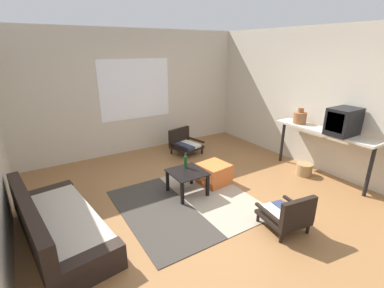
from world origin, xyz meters
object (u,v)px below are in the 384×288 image
(console_shelf, at_px, (323,135))
(coffee_table, at_px, (187,176))
(ottoman_orange, at_px, (214,174))
(crt_television, at_px, (343,121))
(armchair_striped_foreground, at_px, (288,215))
(clay_vase, at_px, (300,117))
(couch, at_px, (57,226))
(armchair_by_window, at_px, (184,143))
(wicker_basket, at_px, (304,169))
(glass_bottle, at_px, (186,162))

(console_shelf, bearing_deg, coffee_table, 163.05)
(ottoman_orange, relative_size, console_shelf, 0.26)
(console_shelf, height_order, crt_television, crt_television)
(armchair_striped_foreground, height_order, clay_vase, clay_vase)
(couch, bearing_deg, ottoman_orange, 4.45)
(armchair_by_window, height_order, wicker_basket, armchair_by_window)
(couch, relative_size, clay_vase, 6.65)
(armchair_striped_foreground, distance_m, wicker_basket, 1.92)
(crt_television, bearing_deg, couch, 168.24)
(couch, xyz_separation_m, armchair_striped_foreground, (2.59, -1.40, 0.04))
(coffee_table, relative_size, console_shelf, 0.31)
(armchair_striped_foreground, bearing_deg, coffee_table, 111.65)
(couch, distance_m, wicker_basket, 4.27)
(armchair_striped_foreground, height_order, wicker_basket, armchair_striped_foreground)
(couch, relative_size, ottoman_orange, 4.29)
(couch, relative_size, armchair_by_window, 2.91)
(couch, distance_m, armchair_striped_foreground, 2.94)
(ottoman_orange, bearing_deg, glass_bottle, 171.37)
(couch, xyz_separation_m, console_shelf, (4.41, -0.61, 0.61))
(coffee_table, height_order, wicker_basket, coffee_table)
(clay_vase, bearing_deg, couch, 179.06)
(console_shelf, bearing_deg, wicker_basket, 134.78)
(armchair_by_window, distance_m, console_shelf, 2.87)
(coffee_table, height_order, armchair_by_window, armchair_by_window)
(coffee_table, xyz_separation_m, crt_television, (2.43, -1.05, 0.81))
(coffee_table, relative_size, ottoman_orange, 1.20)
(crt_television, bearing_deg, armchair_by_window, 119.67)
(couch, distance_m, armchair_by_window, 3.38)
(couch, xyz_separation_m, wicker_basket, (4.25, -0.44, -0.09))
(wicker_basket, bearing_deg, armchair_by_window, 121.80)
(armchair_by_window, bearing_deg, glass_bottle, -119.74)
(crt_television, height_order, clay_vase, crt_television)
(armchair_by_window, xyz_separation_m, crt_television, (1.52, -2.68, 0.89))
(coffee_table, distance_m, armchair_striped_foreground, 1.65)
(clay_vase, xyz_separation_m, glass_bottle, (-2.37, 0.35, -0.52))
(wicker_basket, bearing_deg, glass_bottle, 161.92)
(coffee_table, relative_size, armchair_by_window, 0.82)
(console_shelf, height_order, wicker_basket, console_shelf)
(ottoman_orange, relative_size, glass_bottle, 1.79)
(armchair_by_window, relative_size, wicker_basket, 2.41)
(armchair_striped_foreground, relative_size, wicker_basket, 2.13)
(console_shelf, height_order, glass_bottle, console_shelf)
(console_shelf, xyz_separation_m, crt_television, (-0.00, -0.31, 0.33))
(coffee_table, height_order, ottoman_orange, coffee_table)
(crt_television, height_order, wicker_basket, crt_television)
(wicker_basket, bearing_deg, clay_vase, 65.59)
(armchair_striped_foreground, height_order, glass_bottle, glass_bottle)
(ottoman_orange, height_order, clay_vase, clay_vase)
(armchair_by_window, xyz_separation_m, armchair_striped_foreground, (-0.29, -3.16, -0.00))
(coffee_table, bearing_deg, couch, -176.08)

